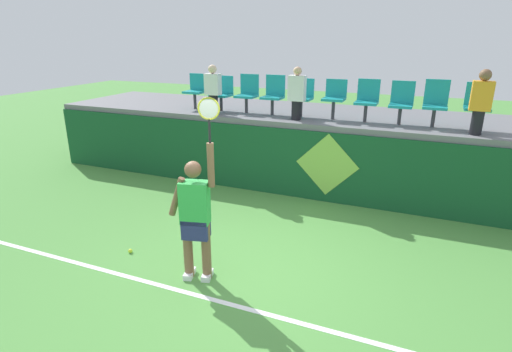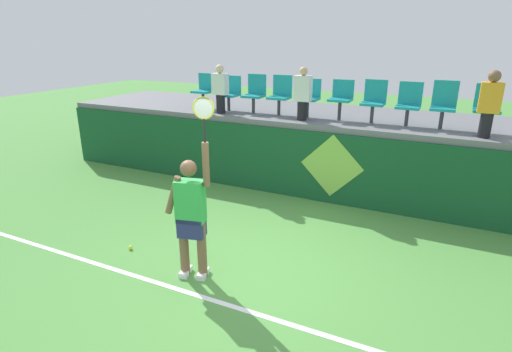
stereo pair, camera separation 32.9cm
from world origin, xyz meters
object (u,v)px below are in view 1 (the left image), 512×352
stadium_chair_0 (196,89)px  stadium_chair_9 (477,104)px  stadium_chair_2 (248,92)px  stadium_chair_4 (302,95)px  stadium_chair_6 (367,98)px  spectator_1 (297,93)px  stadium_chair_3 (274,93)px  stadium_chair_1 (222,92)px  spectator_0 (481,101)px  water_bottle (202,110)px  stadium_chair_7 (402,101)px  stadium_chair_8 (436,102)px  spectator_2 (213,89)px  stadium_chair_5 (335,96)px  tennis_player (196,215)px  tennis_ball (130,251)px

stadium_chair_0 → stadium_chair_9: bearing=0.0°
stadium_chair_2 → stadium_chair_4: 1.28m
stadium_chair_6 → spectator_1: 1.42m
stadium_chair_0 → stadium_chair_3: size_ratio=0.96×
stadium_chair_1 → spectator_0: 5.28m
water_bottle → stadium_chair_7: size_ratio=0.26×
stadium_chair_3 → stadium_chair_6: 2.01m
stadium_chair_8 → spectator_2: (-4.55, -0.45, 0.08)m
stadium_chair_5 → spectator_1: size_ratio=0.75×
stadium_chair_0 → spectator_1: spectator_1 is taller
stadium_chair_3 → stadium_chair_7: size_ratio=1.02×
stadium_chair_0 → stadium_chair_1: (0.70, 0.00, -0.03)m
stadium_chair_4 → stadium_chair_6: bearing=0.2°
stadium_chair_1 → stadium_chair_7: stadium_chair_7 is taller
stadium_chair_0 → stadium_chair_6: stadium_chair_6 is taller
stadium_chair_4 → stadium_chair_8: bearing=0.2°
stadium_chair_0 → spectator_0: (5.96, -0.45, 0.13)m
stadium_chair_0 → spectator_0: spectator_0 is taller
stadium_chair_5 → spectator_1: bearing=-150.6°
stadium_chair_9 → stadium_chair_4: bearing=-179.9°
spectator_2 → tennis_player: bearing=-65.2°
stadium_chair_2 → stadium_chair_7: 3.30m
spectator_0 → water_bottle: bearing=-178.0°
stadium_chair_2 → stadium_chair_6: stadium_chair_2 is taller
stadium_chair_6 → stadium_chair_8: bearing=0.2°
tennis_ball → stadium_chair_3: 4.60m
stadium_chair_4 → water_bottle: bearing=-162.8°
stadium_chair_1 → stadium_chair_6: 3.28m
stadium_chair_6 → stadium_chair_9: size_ratio=0.98×
stadium_chair_3 → stadium_chair_8: stadium_chair_8 is taller
stadium_chair_3 → stadium_chair_4: bearing=-0.6°
tennis_ball → stadium_chair_9: bearing=39.9°
stadium_chair_2 → stadium_chair_5: 1.98m
stadium_chair_1 → stadium_chair_2: bearing=0.4°
stadium_chair_0 → stadium_chair_7: (4.64, 0.01, -0.01)m
water_bottle → stadium_chair_5: size_ratio=0.27×
spectator_2 → stadium_chair_1: bearing=90.0°
tennis_player → stadium_chair_0: size_ratio=3.12×
stadium_chair_1 → stadium_chair_4: size_ratio=0.98×
stadium_chair_0 → stadium_chair_9: (5.96, 0.00, 0.02)m
stadium_chair_4 → stadium_chair_5: (0.70, -0.00, 0.02)m
stadium_chair_2 → stadium_chair_9: size_ratio=0.99×
stadium_chair_0 → stadium_chair_1: size_ratio=1.03×
water_bottle → stadium_chair_0: stadium_chair_0 is taller
stadium_chair_5 → stadium_chair_8: size_ratio=0.92×
tennis_ball → stadium_chair_7: stadium_chair_7 is taller
tennis_player → spectator_2: 4.32m
spectator_0 → spectator_2: (-5.26, 0.01, -0.04)m
stadium_chair_4 → spectator_1: 0.41m
stadium_chair_5 → stadium_chair_7: bearing=0.4°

